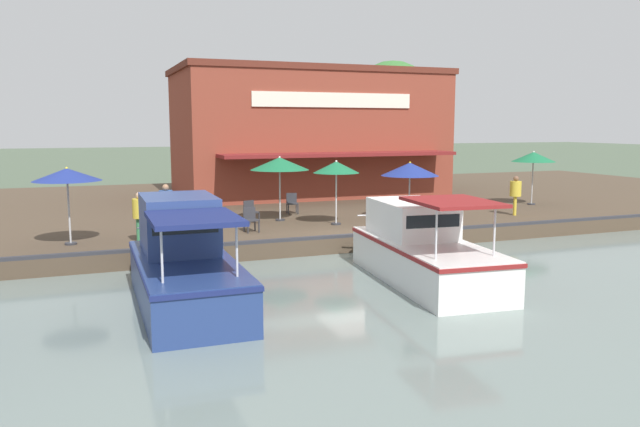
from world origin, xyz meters
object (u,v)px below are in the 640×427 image
object	(u,v)px
patio_umbrella_mid_patio_left	(533,157)
patio_umbrella_near_quay_edge	(280,164)
cafe_chair_facing_river	(251,211)
person_mid_patio	(166,202)
motorboat_far_downstream	(415,248)
patio_umbrella_back_row	(336,167)
cafe_chair_back_row_seat	(251,218)
person_near_entrance	(516,191)
person_at_quay_edge	(140,211)
mooring_post	(408,220)
patio_umbrella_far_corner	(67,175)
waterfront_restaurant	(308,132)
tree_behind_restaurant	(391,106)
patio_umbrella_mid_patio_right	(410,169)
cafe_chair_mid_patio	(292,202)
motorboat_outer_channel	(182,263)

from	to	relation	value
patio_umbrella_mid_patio_left	patio_umbrella_near_quay_edge	bearing A→B (deg)	-87.75
cafe_chair_facing_river	person_mid_patio	bearing A→B (deg)	-74.09
person_mid_patio	motorboat_far_downstream	world-z (taller)	motorboat_far_downstream
patio_umbrella_back_row	person_mid_patio	distance (m)	6.21
cafe_chair_back_row_seat	person_near_entrance	size ratio (longest dim) A/B	0.53
person_near_entrance	person_at_quay_edge	bearing A→B (deg)	-87.30
person_at_quay_edge	mooring_post	bearing A→B (deg)	82.00
patio_umbrella_far_corner	waterfront_restaurant	bearing A→B (deg)	133.20
person_mid_patio	mooring_post	bearing A→B (deg)	69.81
waterfront_restaurant	mooring_post	size ratio (longest dim) A/B	17.19
waterfront_restaurant	patio_umbrella_far_corner	size ratio (longest dim) A/B	5.76
cafe_chair_facing_river	tree_behind_restaurant	xyz separation A→B (m)	(-11.01, 11.61, 4.33)
patio_umbrella_mid_patio_left	patio_umbrella_mid_patio_right	xyz separation A→B (m)	(1.89, -7.52, -0.25)
patio_umbrella_far_corner	cafe_chair_back_row_seat	world-z (taller)	patio_umbrella_far_corner
patio_umbrella_near_quay_edge	tree_behind_restaurant	distance (m)	15.21
cafe_chair_facing_river	person_mid_patio	size ratio (longest dim) A/B	0.51
patio_umbrella_mid_patio_right	waterfront_restaurant	bearing A→B (deg)	-177.22
patio_umbrella_mid_patio_left	patio_umbrella_far_corner	bearing A→B (deg)	-81.89
person_mid_patio	cafe_chair_back_row_seat	bearing A→B (deg)	69.86
patio_umbrella_mid_patio_left	cafe_chair_mid_patio	world-z (taller)	patio_umbrella_mid_patio_left
waterfront_restaurant	person_near_entrance	xyz separation A→B (m)	(10.89, 5.06, -2.28)
mooring_post	tree_behind_restaurant	world-z (taller)	tree_behind_restaurant
motorboat_outer_channel	tree_behind_restaurant	bearing A→B (deg)	140.58
patio_umbrella_mid_patio_left	cafe_chair_facing_river	bearing A→B (deg)	-87.10
waterfront_restaurant	person_mid_patio	world-z (taller)	waterfront_restaurant
mooring_post	patio_umbrella_near_quay_edge	bearing A→B (deg)	-139.78
cafe_chair_back_row_seat	cafe_chair_mid_patio	bearing A→B (deg)	143.82
patio_umbrella_back_row	tree_behind_restaurant	size ratio (longest dim) A/B	0.32
cafe_chair_facing_river	person_at_quay_edge	bearing A→B (deg)	-58.92
person_mid_patio	motorboat_outer_channel	xyz separation A→B (m)	(6.74, -0.52, -0.68)
cafe_chair_facing_river	mooring_post	bearing A→B (deg)	50.53
motorboat_far_downstream	patio_umbrella_near_quay_edge	bearing A→B (deg)	-169.57
patio_umbrella_mid_patio_left	motorboat_outer_channel	size ratio (longest dim) A/B	0.37
patio_umbrella_near_quay_edge	person_at_quay_edge	xyz separation A→B (m)	(2.76, -5.46, -1.21)
cafe_chair_facing_river	person_at_quay_edge	distance (m)	4.97
patio_umbrella_mid_patio_right	person_near_entrance	bearing A→B (deg)	81.90
patio_umbrella_far_corner	person_at_quay_edge	xyz separation A→B (m)	(0.40, 2.06, -1.17)
patio_umbrella_mid_patio_right	patio_umbrella_far_corner	bearing A→B (deg)	-85.63
patio_umbrella_back_row	tree_behind_restaurant	world-z (taller)	tree_behind_restaurant
waterfront_restaurant	cafe_chair_back_row_seat	size ratio (longest dim) A/B	16.30
cafe_chair_mid_patio	patio_umbrella_mid_patio_left	bearing A→B (deg)	83.91
patio_umbrella_far_corner	cafe_chair_facing_river	distance (m)	6.87
waterfront_restaurant	person_mid_patio	xyz separation A→B (m)	(9.95, -8.83, -2.24)
patio_umbrella_back_row	mooring_post	distance (m)	3.36
cafe_chair_back_row_seat	mooring_post	xyz separation A→B (m)	(1.88, 5.11, -0.06)
waterfront_restaurant	motorboat_far_downstream	xyz separation A→B (m)	(16.74, -2.93, -3.01)
patio_umbrella_back_row	patio_umbrella_far_corner	distance (m)	9.20
waterfront_restaurant	patio_umbrella_near_quay_edge	size ratio (longest dim) A/B	5.57
person_mid_patio	person_at_quay_edge	world-z (taller)	person_mid_patio
patio_umbrella_far_corner	mooring_post	size ratio (longest dim) A/B	2.98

